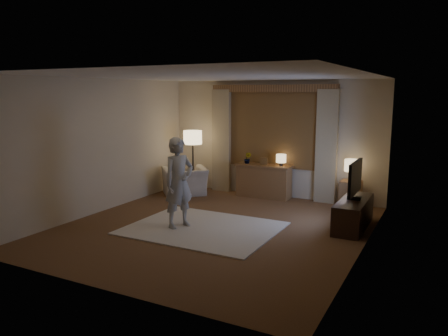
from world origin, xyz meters
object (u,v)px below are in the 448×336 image
Objects in this scene: sideboard at (264,182)px; armchair at (185,181)px; person at (179,183)px; side_table at (350,194)px; tv_stand at (353,214)px.

sideboard reaches higher than armchair.
side_table is at bearing -18.48° from person.
person reaches higher than sideboard.
armchair is at bearing -171.26° from side_table.
side_table is (1.93, -0.05, -0.07)m from sideboard.
person is at bearing 77.57° from armchair.
sideboard is at bearing 178.52° from side_table.
sideboard reaches higher than tv_stand.
tv_stand is (3.96, -0.78, -0.06)m from armchair.
tv_stand is at bearing -31.63° from sideboard.
sideboard is 2.64m from tv_stand.
sideboard is at bearing 148.37° from tv_stand.
side_table is at bearing -1.48° from sideboard.
person is at bearing -131.03° from side_table.
side_table is at bearing 145.90° from armchair.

